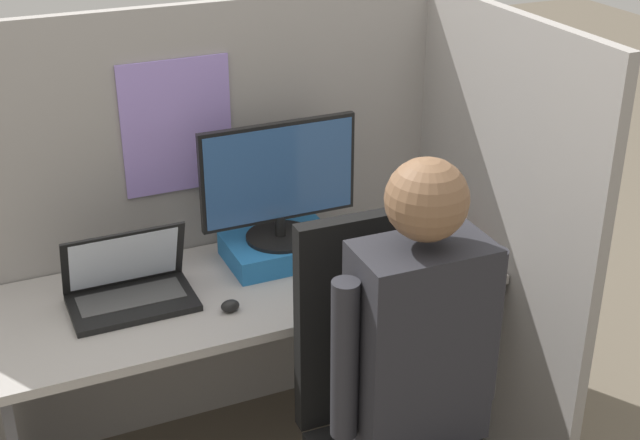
# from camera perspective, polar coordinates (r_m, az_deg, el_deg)

# --- Properties ---
(cubicle_panel_back) EXTENTS (2.09, 0.05, 1.52)m
(cubicle_panel_back) POSITION_cam_1_polar(r_m,az_deg,el_deg) (3.07, -6.97, -0.24)
(cubicle_panel_back) COLOR gray
(cubicle_panel_back) RESTS_ON ground
(cubicle_panel_right) EXTENTS (0.04, 1.22, 1.52)m
(cubicle_panel_right) POSITION_cam_1_polar(r_m,az_deg,el_deg) (3.08, 9.98, -0.46)
(cubicle_panel_right) COLOR gray
(cubicle_panel_right) RESTS_ON ground
(desk) EXTENTS (1.59, 0.60, 0.70)m
(desk) POSITION_cam_1_polar(r_m,az_deg,el_deg) (2.91, -4.76, -6.80)
(desk) COLOR #9E9993
(desk) RESTS_ON ground
(paper_box) EXTENTS (0.36, 0.25, 0.08)m
(paper_box) POSITION_cam_1_polar(r_m,az_deg,el_deg) (2.94, -2.53, -1.83)
(paper_box) COLOR #236BAD
(paper_box) RESTS_ON desk
(monitor) EXTENTS (0.52, 0.23, 0.40)m
(monitor) POSITION_cam_1_polar(r_m,az_deg,el_deg) (2.84, -2.64, 2.53)
(monitor) COLOR black
(monitor) RESTS_ON paper_box
(laptop) EXTENTS (0.37, 0.24, 0.24)m
(laptop) POSITION_cam_1_polar(r_m,az_deg,el_deg) (2.75, -12.08, -4.33)
(laptop) COLOR black
(laptop) RESTS_ON desk
(mouse) EXTENTS (0.06, 0.04, 0.04)m
(mouse) POSITION_cam_1_polar(r_m,az_deg,el_deg) (2.68, -5.77, -5.49)
(mouse) COLOR black
(mouse) RESTS_ON desk
(stapler) EXTENTS (0.04, 0.14, 0.04)m
(stapler) POSITION_cam_1_polar(r_m,az_deg,el_deg) (3.02, 7.94, -1.72)
(stapler) COLOR #A31919
(stapler) RESTS_ON desk
(carrot_toy) EXTENTS (0.04, 0.16, 0.04)m
(carrot_toy) POSITION_cam_1_polar(r_m,az_deg,el_deg) (2.71, 1.77, -4.82)
(carrot_toy) COLOR orange
(carrot_toy) RESTS_ON desk
(office_chair) EXTENTS (0.52, 0.56, 1.09)m
(office_chair) POSITION_cam_1_polar(r_m,az_deg,el_deg) (2.54, 4.64, -12.20)
(office_chair) COLOR black
(office_chair) RESTS_ON ground
(person) EXTENTS (0.48, 0.46, 1.34)m
(person) POSITION_cam_1_polar(r_m,az_deg,el_deg) (2.29, 6.99, -9.99)
(person) COLOR black
(person) RESTS_ON ground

